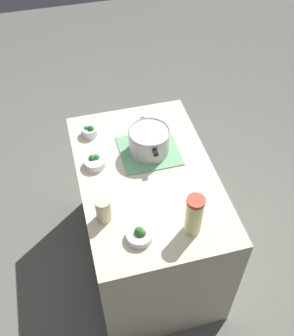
{
  "coord_description": "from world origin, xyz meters",
  "views": [
    {
      "loc": [
        1.48,
        -0.39,
        2.65
      ],
      "look_at": [
        0.0,
        0.0,
        0.95
      ],
      "focal_mm": 43.71,
      "sensor_mm": 36.0,
      "label": 1
    }
  ],
  "objects_px": {
    "mason_jar": "(103,209)",
    "broccoli_bowl_front": "(90,131)",
    "broccoli_bowl_center": "(140,235)",
    "cooking_pot": "(149,141)",
    "lemonade_pitcher": "(194,215)",
    "broccoli_bowl_back": "(95,162)"
  },
  "relations": [
    {
      "from": "cooking_pot",
      "to": "broccoli_bowl_center",
      "type": "bearing_deg",
      "value": -19.28
    },
    {
      "from": "cooking_pot",
      "to": "mason_jar",
      "type": "distance_m",
      "value": 0.54
    },
    {
      "from": "cooking_pot",
      "to": "broccoli_bowl_back",
      "type": "height_order",
      "value": "cooking_pot"
    },
    {
      "from": "mason_jar",
      "to": "broccoli_bowl_center",
      "type": "xyz_separation_m",
      "value": [
        0.17,
        0.15,
        -0.05
      ]
    },
    {
      "from": "broccoli_bowl_back",
      "to": "cooking_pot",
      "type": "bearing_deg",
      "value": 94.56
    },
    {
      "from": "cooking_pot",
      "to": "broccoli_bowl_center",
      "type": "relative_size",
      "value": 2.32
    },
    {
      "from": "broccoli_bowl_center",
      "to": "broccoli_bowl_back",
      "type": "relative_size",
      "value": 1.06
    },
    {
      "from": "mason_jar",
      "to": "broccoli_bowl_front",
      "type": "xyz_separation_m",
      "value": [
        -0.64,
        0.03,
        -0.04
      ]
    },
    {
      "from": "broccoli_bowl_front",
      "to": "broccoli_bowl_center",
      "type": "distance_m",
      "value": 0.82
    },
    {
      "from": "broccoli_bowl_center",
      "to": "mason_jar",
      "type": "bearing_deg",
      "value": -138.28
    },
    {
      "from": "cooking_pot",
      "to": "broccoli_bowl_center",
      "type": "distance_m",
      "value": 0.61
    },
    {
      "from": "broccoli_bowl_front",
      "to": "cooking_pot",
      "type": "bearing_deg",
      "value": 53.71
    },
    {
      "from": "cooking_pot",
      "to": "lemonade_pitcher",
      "type": "distance_m",
      "value": 0.6
    },
    {
      "from": "lemonade_pitcher",
      "to": "mason_jar",
      "type": "distance_m",
      "value": 0.46
    },
    {
      "from": "lemonade_pitcher",
      "to": "broccoli_bowl_front",
      "type": "relative_size",
      "value": 2.4
    },
    {
      "from": "cooking_pot",
      "to": "lemonade_pitcher",
      "type": "bearing_deg",
      "value": 6.73
    },
    {
      "from": "lemonade_pitcher",
      "to": "mason_jar",
      "type": "relative_size",
      "value": 1.67
    },
    {
      "from": "broccoli_bowl_center",
      "to": "cooking_pot",
      "type": "bearing_deg",
      "value": 160.72
    },
    {
      "from": "cooking_pot",
      "to": "broccoli_bowl_back",
      "type": "xyz_separation_m",
      "value": [
        0.03,
        -0.33,
        -0.06
      ]
    },
    {
      "from": "lemonade_pitcher",
      "to": "broccoli_bowl_back",
      "type": "distance_m",
      "value": 0.7
    },
    {
      "from": "cooking_pot",
      "to": "broccoli_bowl_front",
      "type": "relative_size",
      "value": 3.1
    },
    {
      "from": "lemonade_pitcher",
      "to": "broccoli_bowl_back",
      "type": "bearing_deg",
      "value": -144.52
    }
  ]
}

